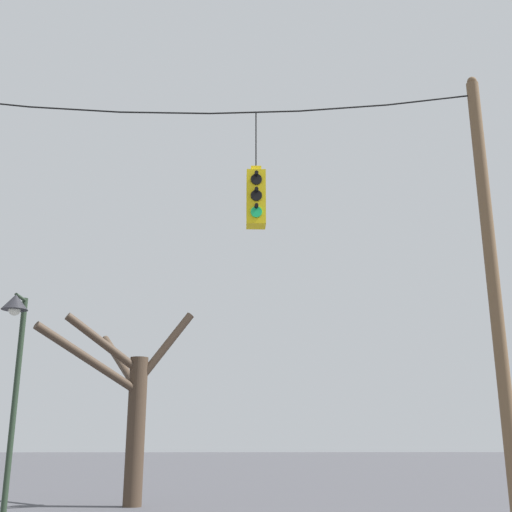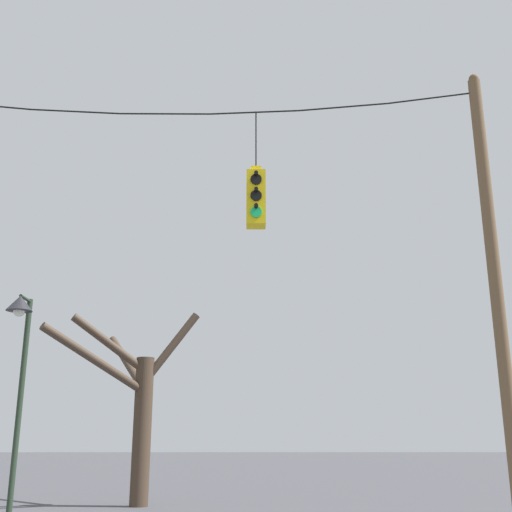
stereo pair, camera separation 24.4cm
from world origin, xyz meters
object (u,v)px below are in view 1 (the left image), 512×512
(traffic_light_over_intersection, at_px, (256,198))
(bare_tree, at_px, (129,401))
(utility_pole_right, at_px, (494,289))
(street_lamp, at_px, (15,341))

(traffic_light_over_intersection, bearing_deg, bare_tree, 114.97)
(utility_pole_right, xyz_separation_m, traffic_light_over_intersection, (-4.14, -0.00, 1.64))
(traffic_light_over_intersection, xyz_separation_m, street_lamp, (-4.95, 2.76, -2.17))
(traffic_light_over_intersection, relative_size, bare_tree, 0.44)
(traffic_light_over_intersection, distance_m, bare_tree, 8.15)
(utility_pole_right, height_order, traffic_light_over_intersection, utility_pole_right)
(utility_pole_right, bearing_deg, bare_tree, 137.04)
(street_lamp, height_order, bare_tree, bare_tree)
(street_lamp, bearing_deg, utility_pole_right, -16.87)
(traffic_light_over_intersection, distance_m, street_lamp, 6.07)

